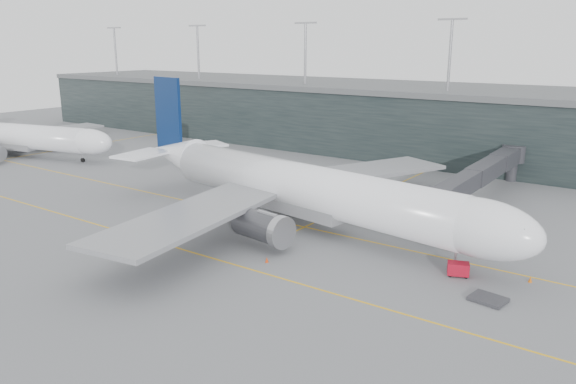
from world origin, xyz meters
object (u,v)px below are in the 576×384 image
Objects in this scene: jet_bridge at (489,170)px; gse_cart at (458,269)px; second_aircraft at (12,136)px; main_aircraft at (301,188)px.

jet_bridge is 34.23m from gse_cart.
second_aircraft is at bearing 153.70° from gse_cart.
jet_bridge is (17.19, 28.44, -0.38)m from main_aircraft.
second_aircraft is 21.40× the size of gse_cart.
main_aircraft is at bearing -121.72° from jet_bridge.
second_aircraft is (-98.08, -24.72, -0.50)m from jet_bridge.
gse_cart is (6.88, -33.28, -4.12)m from jet_bridge.
main_aircraft is 33.23m from jet_bridge.
main_aircraft is 24.96m from gse_cart.
main_aircraft is at bearing -15.91° from second_aircraft.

